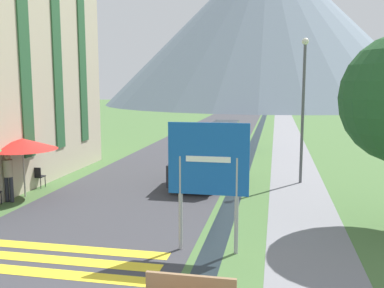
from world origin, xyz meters
name	(u,v)px	position (x,y,z in m)	size (l,w,h in m)	color
ground_plane	(230,153)	(0.00, 20.00, 0.00)	(160.00, 160.00, 0.00)	#476B38
road	(213,133)	(-2.50, 30.00, 0.00)	(6.40, 60.00, 0.01)	#38383D
footpath	(287,135)	(3.60, 30.00, 0.00)	(2.20, 60.00, 0.01)	slate
drainage_channel	(257,134)	(1.20, 30.00, 0.00)	(0.60, 60.00, 0.00)	black
crosswalk_marking	(50,259)	(-2.50, 3.61, 0.01)	(5.44, 1.84, 0.01)	yellow
mountain_distant	(266,24)	(0.32, 84.23, 15.89)	(64.39, 64.39, 31.79)	slate
road_sign	(208,169)	(1.09, 4.82, 2.09)	(1.98, 0.11, 3.21)	#9E9EA3
parked_car_near	(199,163)	(-0.40, 11.79, 0.91)	(1.81, 4.25, 1.82)	black
parked_car_far	(226,136)	(-0.38, 21.19, 0.91)	(1.88, 4.14, 1.82)	navy
cafe_chair_far_right	(38,175)	(-6.59, 9.94, 0.51)	(0.40, 0.40, 0.85)	black
cafe_umbrella_middle_red	(22,144)	(-6.35, 8.67, 1.96)	(2.50, 2.50, 2.17)	#B7B2A8
person_standing_terrace	(8,174)	(-6.47, 7.90, 1.00)	(0.32, 0.32, 1.72)	#282833
person_seated_near	(20,174)	(-6.97, 9.35, 0.68)	(0.32, 0.32, 1.23)	#282833
streetlamp	(303,100)	(3.74, 12.93, 3.47)	(0.28, 0.28, 5.95)	#515156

